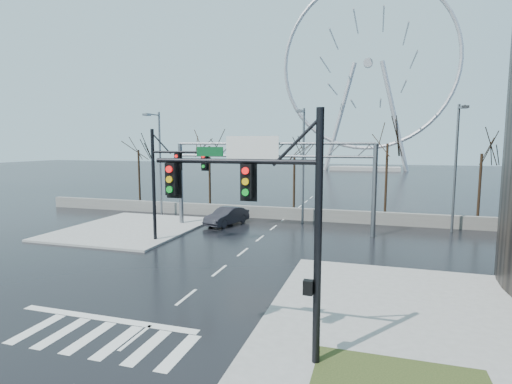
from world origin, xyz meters
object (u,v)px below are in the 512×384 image
at_px(signal_mast_near, 274,211).
at_px(signal_mast_far, 167,175).
at_px(ferris_wheel, 368,70).
at_px(car, 227,216).
at_px(sign_gantry, 266,166).

relative_size(signal_mast_near, signal_mast_far, 1.00).
bearing_deg(ferris_wheel, car, -96.62).
height_order(signal_mast_far, sign_gantry, signal_mast_far).
distance_m(signal_mast_far, car, 8.29).
xyz_separation_m(sign_gantry, car, (-3.80, 1.02, -4.42)).
bearing_deg(ferris_wheel, signal_mast_far, -97.20).
xyz_separation_m(signal_mast_near, car, (-9.31, 20.02, -4.11)).
height_order(ferris_wheel, car, ferris_wheel).
xyz_separation_m(signal_mast_near, ferris_wheel, (-0.14, 99.04, 21.26)).
height_order(signal_mast_near, signal_mast_far, same).
bearing_deg(signal_mast_far, ferris_wheel, 82.80).
xyz_separation_m(signal_mast_far, car, (1.70, 7.02, -4.07)).
bearing_deg(signal_mast_far, sign_gantry, 47.53).
bearing_deg(signal_mast_near, car, 114.95).
xyz_separation_m(signal_mast_far, sign_gantry, (5.49, 6.00, 0.35)).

